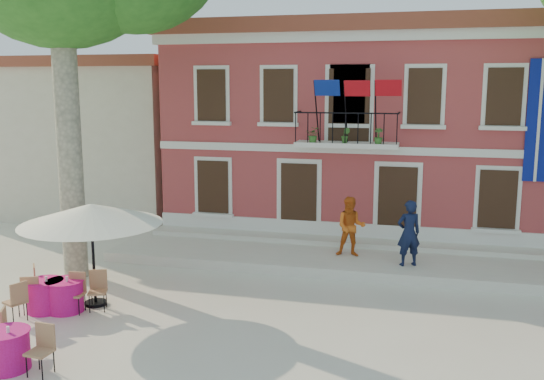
{
  "coord_description": "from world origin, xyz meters",
  "views": [
    {
      "loc": [
        4.41,
        -13.33,
        5.37
      ],
      "look_at": [
        0.11,
        3.5,
        2.32
      ],
      "focal_mm": 40.0,
      "sensor_mm": 36.0,
      "label": 1
    }
  ],
  "objects_px": {
    "cafe_table_0": "(45,294)",
    "cafe_table_1": "(7,348)",
    "pedestrian_orange": "(351,227)",
    "cafe_table_3": "(65,294)",
    "patio_umbrella": "(91,214)",
    "pedestrian_navy": "(409,233)"
  },
  "relations": [
    {
      "from": "pedestrian_navy",
      "to": "pedestrian_orange",
      "type": "height_order",
      "value": "pedestrian_navy"
    },
    {
      "from": "pedestrian_orange",
      "to": "cafe_table_3",
      "type": "distance_m",
      "value": 8.21
    },
    {
      "from": "pedestrian_navy",
      "to": "cafe_table_3",
      "type": "height_order",
      "value": "pedestrian_navy"
    },
    {
      "from": "patio_umbrella",
      "to": "cafe_table_1",
      "type": "distance_m",
      "value": 3.96
    },
    {
      "from": "pedestrian_orange",
      "to": "cafe_table_3",
      "type": "relative_size",
      "value": 0.92
    },
    {
      "from": "pedestrian_navy",
      "to": "cafe_table_1",
      "type": "bearing_deg",
      "value": 23.29
    },
    {
      "from": "patio_umbrella",
      "to": "pedestrian_orange",
      "type": "height_order",
      "value": "patio_umbrella"
    },
    {
      "from": "cafe_table_0",
      "to": "cafe_table_1",
      "type": "distance_m",
      "value": 3.02
    },
    {
      "from": "patio_umbrella",
      "to": "cafe_table_3",
      "type": "relative_size",
      "value": 1.76
    },
    {
      "from": "pedestrian_navy",
      "to": "pedestrian_orange",
      "type": "distance_m",
      "value": 1.78
    },
    {
      "from": "cafe_table_1",
      "to": "pedestrian_navy",
      "type": "bearing_deg",
      "value": 47.24
    },
    {
      "from": "cafe_table_0",
      "to": "cafe_table_3",
      "type": "relative_size",
      "value": 0.96
    },
    {
      "from": "patio_umbrella",
      "to": "pedestrian_orange",
      "type": "xyz_separation_m",
      "value": [
        5.68,
        4.83,
        -1.08
      ]
    },
    {
      "from": "pedestrian_orange",
      "to": "cafe_table_1",
      "type": "xyz_separation_m",
      "value": [
        -5.49,
        -8.33,
        -0.77
      ]
    },
    {
      "from": "pedestrian_navy",
      "to": "pedestrian_orange",
      "type": "xyz_separation_m",
      "value": [
        -1.69,
        0.56,
        -0.05
      ]
    },
    {
      "from": "patio_umbrella",
      "to": "cafe_table_3",
      "type": "bearing_deg",
      "value": -128.2
    },
    {
      "from": "pedestrian_navy",
      "to": "cafe_table_3",
      "type": "bearing_deg",
      "value": 7.82
    },
    {
      "from": "pedestrian_navy",
      "to": "cafe_table_3",
      "type": "relative_size",
      "value": 0.97
    },
    {
      "from": "pedestrian_navy",
      "to": "cafe_table_1",
      "type": "xyz_separation_m",
      "value": [
        -7.18,
        -7.77,
        -0.81
      ]
    },
    {
      "from": "cafe_table_0",
      "to": "cafe_table_3",
      "type": "height_order",
      "value": "same"
    },
    {
      "from": "cafe_table_0",
      "to": "patio_umbrella",
      "type": "bearing_deg",
      "value": 36.57
    },
    {
      "from": "cafe_table_1",
      "to": "cafe_table_3",
      "type": "height_order",
      "value": "same"
    }
  ]
}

